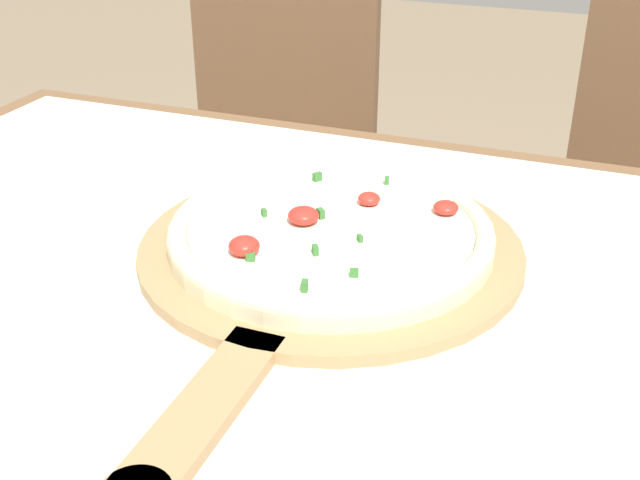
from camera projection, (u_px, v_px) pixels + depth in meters
name	position (u px, v px, depth m)	size (l,w,h in m)	color
dining_table	(260.00, 398.00, 0.79)	(1.20, 0.92, 0.75)	brown
towel_cloth	(256.00, 297.00, 0.74)	(1.12, 0.84, 0.00)	silver
pizza_peel	(324.00, 257.00, 0.79)	(0.38, 0.57, 0.01)	tan
pizza	(331.00, 231.00, 0.79)	(0.32, 0.32, 0.04)	beige
chair_left	(273.00, 166.00, 1.62)	(0.43, 0.43, 0.89)	brown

